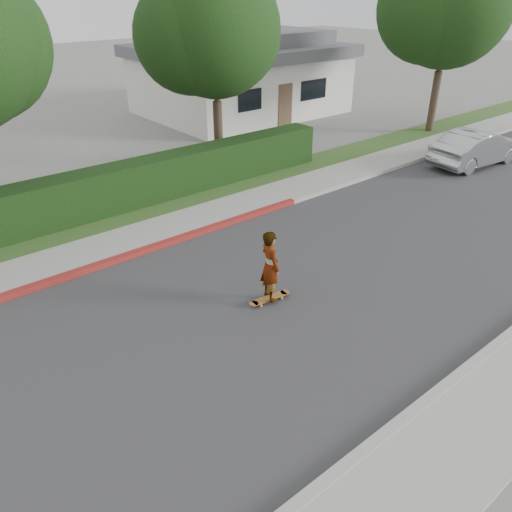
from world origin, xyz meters
The scene contains 13 objects.
ground centered at (0.00, 0.00, 0.00)m, with size 120.00×120.00×0.00m, color slate.
road centered at (0.00, 0.00, 0.01)m, with size 60.00×8.00×0.01m, color #2D2D30.
curb_far centered at (0.00, 4.10, 0.07)m, with size 60.00×0.20×0.15m, color #9E9E99.
curb_red_section centered at (-5.00, 4.10, 0.08)m, with size 12.00×0.21×0.15m, color maroon.
sidewalk_far centered at (0.00, 5.00, 0.06)m, with size 60.00×1.60×0.12m, color gray.
planting_strip centered at (0.00, 6.60, 0.05)m, with size 60.00×1.60×0.10m, color #2D4C1E.
hedge centered at (-3.00, 7.20, 0.75)m, with size 15.00×1.00×1.50m, color black.
tree_center centered at (1.49, 9.19, 4.90)m, with size 5.66×4.84×7.44m.
tree_right centered at (12.49, 6.69, 5.63)m, with size 6.32×5.60×8.56m.
house centered at (8.00, 16.00, 2.10)m, with size 10.60×8.60×4.30m.
skateboard centered at (-3.43, 0.11, 0.10)m, with size 1.11×0.33×0.10m.
skateboarder centered at (-3.43, 0.11, 0.96)m, with size 0.62×0.41×1.70m, color white.
car_silver centered at (9.53, 2.40, 0.71)m, with size 1.51×4.33×1.43m, color #A7A9AE.
Camera 1 is at (-9.81, -7.18, 6.52)m, focal length 35.00 mm.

